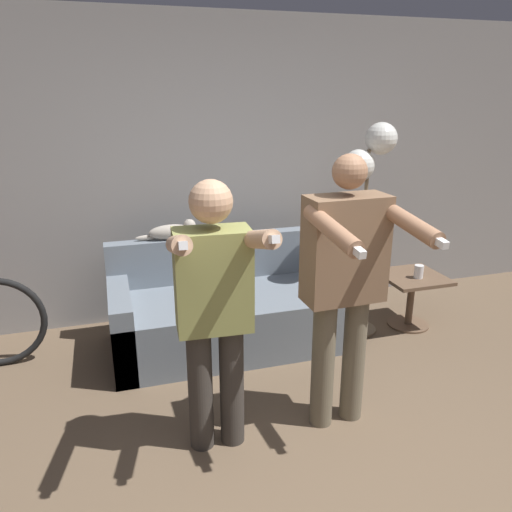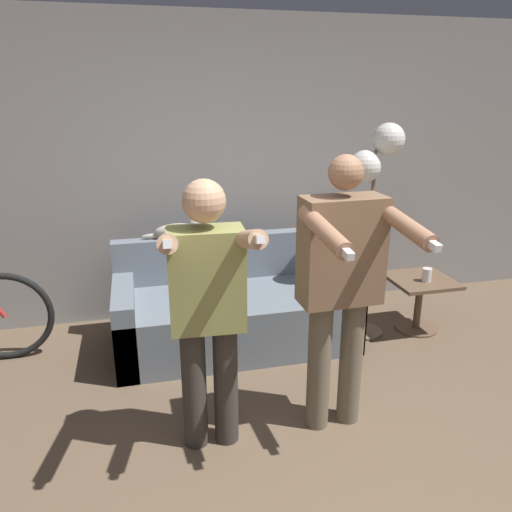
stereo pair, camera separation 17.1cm
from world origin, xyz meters
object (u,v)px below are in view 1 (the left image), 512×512
Objects in this scene: person_left at (214,303)px; cat at (173,231)px; couch at (231,311)px; person_right at (345,278)px; cup at (419,272)px; side_table at (412,289)px; floor_lamp at (369,169)px.

person_left reaches higher than cat.
person_left is at bearing -107.67° from couch.
person_right is (0.38, -1.20, 0.69)m from couch.
person_right is at bearing -63.16° from cat.
person_right reaches higher than couch.
cup is at bearing 30.00° from person_left.
couch is 16.80× the size of cup.
couch is at bearing 172.17° from cup.
cup reaches higher than side_table.
couch is at bearing 174.36° from side_table.
couch is 1.41m from person_left.
couch is 3.83× the size of cat.
person_right reaches higher than side_table.
couch is 1.58m from floor_lamp.
couch is 1.13× the size of person_right.
side_table is at bearing 31.52° from person_left.
floor_lamp reaches higher than couch.
side_table is at bearing 97.18° from cup.
side_table is (1.58, -0.16, 0.07)m from couch.
cup is (0.48, -0.11, -0.87)m from floor_lamp.
couch is 1.08× the size of floor_lamp.
couch is 0.80m from cat.
person_left is 0.94× the size of person_right.
side_table is 4.58× the size of cup.
person_right reaches higher than cup.
person_right is at bearing -72.18° from couch.
cat reaches higher than cup.
floor_lamp is at bearing 166.70° from cup.
person_left is at bearing 178.35° from person_right.
cat is at bearing 166.03° from side_table.
cup is at bearing -13.30° from floor_lamp.
side_table is (1.96, 1.04, -0.56)m from person_left.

